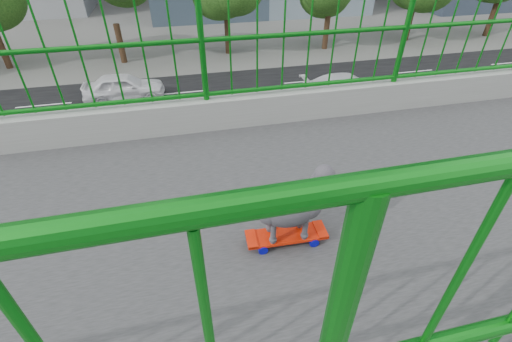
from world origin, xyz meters
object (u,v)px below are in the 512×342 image
object	(u,v)px
car_7	(272,126)
poodle	(293,204)
car_6	(340,156)
car_0	(340,212)
car_2	(249,127)
car_3	(348,88)
car_5	(294,219)
car_1	(416,144)
skateboard	(286,236)
car_4	(124,87)

from	to	relation	value
car_7	poodle	bearing A→B (deg)	164.54
car_6	car_7	xyz separation A→B (m)	(-3.20, -2.10, -0.01)
car_0	car_2	bearing A→B (deg)	-164.62
car_3	car_7	distance (m)	6.30
car_5	car_7	distance (m)	6.48
poodle	car_6	distance (m)	12.82
car_6	car_0	bearing A→B (deg)	-24.52
car_0	car_6	bearing A→B (deg)	155.48
car_1	car_2	world-z (taller)	car_1
car_0	skateboard	bearing A→B (deg)	-33.65
car_5	car_7	bearing A→B (deg)	171.11
skateboard	car_0	distance (m)	9.82
car_4	car_6	bearing A→B (deg)	-135.86
car_4	car_3	bearing A→B (deg)	-104.20
car_0	car_7	world-z (taller)	car_0
car_7	car_0	bearing A→B (deg)	-174.33
car_0	car_3	world-z (taller)	car_3
poodle	car_4	bearing A→B (deg)	-166.33
poodle	car_1	distance (m)	14.68
poodle	car_3	distance (m)	19.34
car_7	car_6	bearing A→B (deg)	-146.78
car_0	car_7	distance (m)	6.43
car_2	car_4	size ratio (longest dim) A/B	1.19
car_1	car_0	bearing A→B (deg)	-57.38
skateboard	poodle	xyz separation A→B (m)	(0.00, 0.03, 0.26)
skateboard	car_0	bearing A→B (deg)	148.98
car_5	car_2	bearing A→B (deg)	-178.89
car_1	car_2	distance (m)	7.48
poodle	car_0	bearing A→B (deg)	149.17
poodle	car_6	world-z (taller)	poodle
skateboard	car_1	distance (m)	14.59
car_0	car_6	xyz separation A→B (m)	(-3.20, 1.46, -0.02)
car_0	car_7	size ratio (longest dim) A/B	0.89
car_6	car_2	bearing A→B (deg)	-134.82
car_6	car_4	bearing A→B (deg)	-135.86
poodle	car_3	bearing A→B (deg)	153.25
car_0	car_1	size ratio (longest dim) A/B	0.91
skateboard	poodle	size ratio (longest dim) A/B	0.95
car_2	skateboard	bearing A→B (deg)	169.24
car_1	car_2	bearing A→B (deg)	-115.33
car_1	car_4	world-z (taller)	car_1
car_0	car_1	bearing A→B (deg)	122.62
car_1	poodle	bearing A→B (deg)	-44.00
poodle	car_2	world-z (taller)	poodle
skateboard	car_6	size ratio (longest dim) A/B	0.10
car_2	car_6	xyz separation A→B (m)	(3.20, 3.22, -0.04)
car_1	car_6	world-z (taller)	car_1
car_5	car_4	bearing A→B (deg)	-154.08
car_3	car_6	distance (m)	7.22
car_0	car_4	distance (m)	15.02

